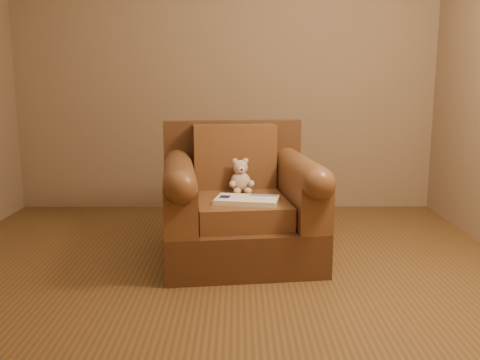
{
  "coord_description": "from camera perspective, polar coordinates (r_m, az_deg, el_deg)",
  "views": [
    {
      "loc": [
        0.12,
        -3.16,
        1.25
      ],
      "look_at": [
        0.14,
        0.4,
        0.57
      ],
      "focal_mm": 40.0,
      "sensor_mm": 36.0,
      "label": 1
    }
  ],
  "objects": [
    {
      "name": "side_table",
      "position": [
        4.31,
        6.22,
        -2.17
      ],
      "size": [
        0.39,
        0.39,
        0.54
      ],
      "color": "gold",
      "rests_on": "floor"
    },
    {
      "name": "guidebook",
      "position": [
        3.52,
        0.72,
        -2.14
      ],
      "size": [
        0.45,
        0.31,
        0.03
      ],
      "rotation": [
        0.0,
        0.0,
        -0.18
      ],
      "color": "beige",
      "rests_on": "armchair"
    },
    {
      "name": "floor",
      "position": [
        3.4,
        -2.31,
        -10.84
      ],
      "size": [
        4.0,
        4.0,
        0.0
      ],
      "primitive_type": "plane",
      "color": "brown",
      "rests_on": "ground"
    },
    {
      "name": "armchair",
      "position": [
        3.77,
        -0.09,
        -2.87
      ],
      "size": [
        1.16,
        1.11,
        0.94
      ],
      "rotation": [
        0.0,
        0.0,
        0.13
      ],
      "color": "#482C18",
      "rests_on": "floor"
    },
    {
      "name": "teddy_bear",
      "position": [
        3.82,
        0.09,
        0.06
      ],
      "size": [
        0.18,
        0.21,
        0.25
      ],
      "rotation": [
        0.0,
        0.0,
        0.15
      ],
      "color": "#CDAB90",
      "rests_on": "armchair"
    }
  ]
}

